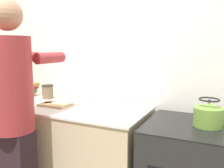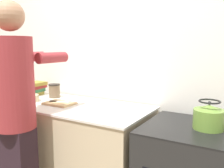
% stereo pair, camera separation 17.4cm
% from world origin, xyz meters
% --- Properties ---
extents(wall_back, '(8.00, 0.05, 2.60)m').
position_xyz_m(wall_back, '(0.00, 0.75, 1.30)').
color(wall_back, white).
rests_on(wall_back, ground_plane).
extents(counter, '(1.56, 0.71, 0.93)m').
position_xyz_m(counter, '(-0.35, 0.34, 0.46)').
color(counter, '#C6B28E').
rests_on(counter, ground_plane).
extents(person, '(0.36, 0.59, 1.80)m').
position_xyz_m(person, '(-0.43, -0.20, 0.99)').
color(person, black).
rests_on(person, ground_plane).
extents(cutting_board, '(0.28, 0.19, 0.02)m').
position_xyz_m(cutting_board, '(-0.43, 0.29, 0.94)').
color(cutting_board, tan).
rests_on(cutting_board, counter).
extents(knife, '(0.20, 0.09, 0.01)m').
position_xyz_m(knife, '(-0.45, 0.31, 0.95)').
color(knife, silver).
rests_on(knife, cutting_board).
extents(kettle, '(0.21, 0.21, 0.20)m').
position_xyz_m(kettle, '(0.90, 0.35, 0.99)').
color(kettle, olive).
rests_on(kettle, oven).
extents(bowl_prep, '(0.20, 0.20, 0.06)m').
position_xyz_m(bowl_prep, '(-0.78, 0.24, 0.96)').
color(bowl_prep, '#C6B789').
rests_on(bowl_prep, counter).
extents(canister_jar, '(0.12, 0.12, 0.14)m').
position_xyz_m(canister_jar, '(-0.69, 0.51, 1.00)').
color(canister_jar, '#756047').
rests_on(canister_jar, counter).
extents(book_stack, '(0.22, 0.28, 0.15)m').
position_xyz_m(book_stack, '(-0.98, 0.48, 1.00)').
color(book_stack, olive).
rests_on(book_stack, counter).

